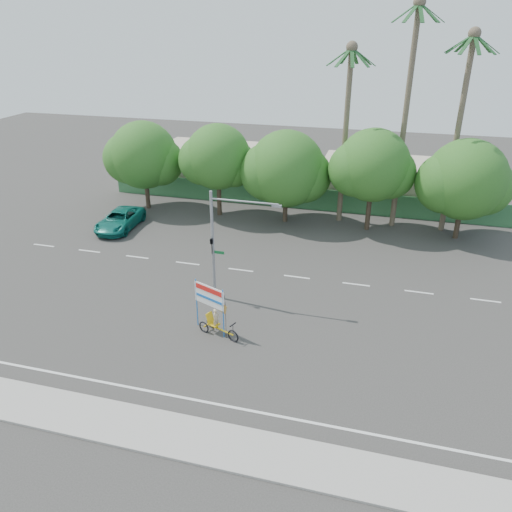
# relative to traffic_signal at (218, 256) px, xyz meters

# --- Properties ---
(ground) EXTENTS (120.00, 120.00, 0.00)m
(ground) POSITION_rel_traffic_signal_xyz_m (2.20, -3.98, -2.92)
(ground) COLOR #33302D
(ground) RESTS_ON ground
(sidewalk_near) EXTENTS (50.00, 2.40, 0.12)m
(sidewalk_near) POSITION_rel_traffic_signal_xyz_m (2.20, -11.48, -2.86)
(sidewalk_near) COLOR gray
(sidewalk_near) RESTS_ON ground
(fence) EXTENTS (38.00, 0.08, 2.00)m
(fence) POSITION_rel_traffic_signal_xyz_m (2.20, 17.52, -1.92)
(fence) COLOR #336B3D
(fence) RESTS_ON ground
(building_left) EXTENTS (12.00, 8.00, 4.00)m
(building_left) POSITION_rel_traffic_signal_xyz_m (-7.80, 22.02, -0.92)
(building_left) COLOR #C4B49C
(building_left) RESTS_ON ground
(building_right) EXTENTS (14.00, 8.00, 3.60)m
(building_right) POSITION_rel_traffic_signal_xyz_m (10.20, 22.02, -1.12)
(building_right) COLOR #C4B49C
(building_right) RESTS_ON ground
(tree_far_left) EXTENTS (7.14, 6.00, 7.96)m
(tree_far_left) POSITION_rel_traffic_signal_xyz_m (-11.85, 14.02, 1.84)
(tree_far_left) COLOR #473828
(tree_far_left) RESTS_ON ground
(tree_left) EXTENTS (6.66, 5.60, 8.07)m
(tree_left) POSITION_rel_traffic_signal_xyz_m (-4.85, 14.02, 2.14)
(tree_left) COLOR #473828
(tree_left) RESTS_ON ground
(tree_center) EXTENTS (7.62, 6.40, 7.85)m
(tree_center) POSITION_rel_traffic_signal_xyz_m (1.14, 14.02, 1.55)
(tree_center) COLOR #473828
(tree_center) RESTS_ON ground
(tree_right) EXTENTS (6.90, 5.80, 8.36)m
(tree_right) POSITION_rel_traffic_signal_xyz_m (8.15, 14.02, 2.32)
(tree_right) COLOR #473828
(tree_right) RESTS_ON ground
(tree_far_right) EXTENTS (7.38, 6.20, 7.94)m
(tree_far_right) POSITION_rel_traffic_signal_xyz_m (15.15, 14.02, 1.73)
(tree_far_right) COLOR #473828
(tree_far_right) RESTS_ON ground
(palm_tall) EXTENTS (3.73, 3.79, 17.45)m
(palm_tall) POSITION_rel_traffic_signal_xyz_m (10.20, 15.52, 7.55)
(palm_tall) COLOR #70604C
(palm_tall) RESTS_ON ground
(palm_mid) EXTENTS (3.73, 3.79, 15.45)m
(palm_mid) POSITION_rel_traffic_signal_xyz_m (14.20, 15.52, 6.48)
(palm_mid) COLOR #70604C
(palm_mid) RESTS_ON ground
(palm_short) EXTENTS (3.73, 3.79, 14.45)m
(palm_short) POSITION_rel_traffic_signal_xyz_m (5.70, 15.52, 5.94)
(palm_short) COLOR #70604C
(palm_short) RESTS_ON ground
(traffic_signal) EXTENTS (4.72, 1.10, 7.00)m
(traffic_signal) POSITION_rel_traffic_signal_xyz_m (0.00, 0.00, 0.00)
(traffic_signal) COLOR gray
(traffic_signal) RESTS_ON ground
(trike_billboard) EXTENTS (2.87, 1.41, 3.02)m
(trike_billboard) POSITION_rel_traffic_signal_xyz_m (1.01, -3.75, -1.70)
(trike_billboard) COLOR black
(trike_billboard) RESTS_ON ground
(pickup_truck) EXTENTS (2.87, 5.71, 1.55)m
(pickup_truck) POSITION_rel_traffic_signal_xyz_m (-11.76, 8.73, -2.14)
(pickup_truck) COLOR #0E685A
(pickup_truck) RESTS_ON ground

